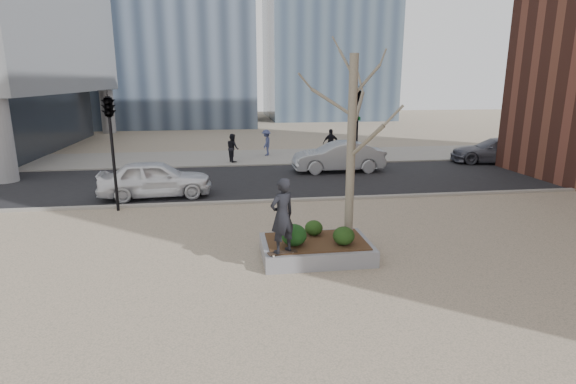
{
  "coord_description": "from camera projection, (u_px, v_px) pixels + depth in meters",
  "views": [
    {
      "loc": [
        -1.44,
        -11.51,
        4.81
      ],
      "look_at": [
        0.5,
        2.0,
        1.4
      ],
      "focal_mm": 28.0,
      "sensor_mm": 36.0,
      "label": 1
    }
  ],
  "objects": [
    {
      "name": "police_car",
      "position": [
        155.0,
        179.0,
        18.79
      ],
      "size": [
        4.71,
        2.19,
        1.56
      ],
      "primitive_type": "imported",
      "rotation": [
        0.0,
        0.0,
        1.65
      ],
      "color": "white",
      "rests_on": "street"
    },
    {
      "name": "shrub_middle",
      "position": [
        314.0,
        228.0,
        12.82
      ],
      "size": [
        0.51,
        0.51,
        0.43
      ],
      "primitive_type": "ellipsoid",
      "color": "#1B3D13",
      "rests_on": "planter_mulch"
    },
    {
      "name": "shrub_right",
      "position": [
        344.0,
        236.0,
        12.07
      ],
      "size": [
        0.59,
        0.59,
        0.5
      ],
      "primitive_type": "ellipsoid",
      "color": "black",
      "rests_on": "planter_mulch"
    },
    {
      "name": "street",
      "position": [
        255.0,
        181.0,
        22.01
      ],
      "size": [
        60.0,
        8.0,
        0.02
      ],
      "primitive_type": "cube",
      "color": "black",
      "rests_on": "ground"
    },
    {
      "name": "pedestrian_a",
      "position": [
        233.0,
        148.0,
        26.87
      ],
      "size": [
        0.88,
        0.99,
        1.69
      ],
      "primitive_type": "imported",
      "rotation": [
        0.0,
        0.0,
        1.92
      ],
      "color": "black",
      "rests_on": "far_sidewalk"
    },
    {
      "name": "skateboarder",
      "position": [
        282.0,
        216.0,
        11.28
      ],
      "size": [
        0.85,
        0.76,
        1.95
      ],
      "primitive_type": "imported",
      "rotation": [
        0.0,
        0.0,
        3.67
      ],
      "color": "black",
      "rests_on": "skateboard"
    },
    {
      "name": "ground",
      "position": [
        280.0,
        259.0,
        12.41
      ],
      "size": [
        120.0,
        120.0,
        0.0
      ],
      "primitive_type": "plane",
      "color": "tan",
      "rests_on": "ground"
    },
    {
      "name": "skateboard",
      "position": [
        282.0,
        253.0,
        11.52
      ],
      "size": [
        0.8,
        0.35,
        0.08
      ],
      "primitive_type": null,
      "rotation": [
        0.0,
        0.0,
        0.2
      ],
      "color": "black",
      "rests_on": "planter"
    },
    {
      "name": "traffic_light_far",
      "position": [
        357.0,
        124.0,
        26.78
      ],
      "size": [
        0.6,
        2.48,
        4.5
      ],
      "primitive_type": null,
      "color": "black",
      "rests_on": "ground"
    },
    {
      "name": "far_sidewalk",
      "position": [
        247.0,
        157.0,
        28.74
      ],
      "size": [
        60.0,
        6.0,
        0.02
      ],
      "primitive_type": "cube",
      "color": "gray",
      "rests_on": "ground"
    },
    {
      "name": "pedestrian_b",
      "position": [
        266.0,
        143.0,
        29.15
      ],
      "size": [
        0.91,
        1.22,
        1.68
      ],
      "primitive_type": "imported",
      "rotation": [
        0.0,
        0.0,
        4.42
      ],
      "color": "#414A75",
      "rests_on": "far_sidewalk"
    },
    {
      "name": "sycamore_tree",
      "position": [
        352.0,
        119.0,
        12.06
      ],
      "size": [
        2.8,
        2.8,
        6.6
      ],
      "primitive_type": null,
      "color": "gray",
      "rests_on": "planter_mulch"
    },
    {
      "name": "planter",
      "position": [
        316.0,
        249.0,
        12.5
      ],
      "size": [
        3.0,
        2.0,
        0.45
      ],
      "primitive_type": "cube",
      "color": "gray",
      "rests_on": "ground"
    },
    {
      "name": "pedestrian_c",
      "position": [
        331.0,
        143.0,
        28.47
      ],
      "size": [
        1.06,
        0.46,
        1.79
      ],
      "primitive_type": "imported",
      "rotation": [
        0.0,
        0.0,
        3.16
      ],
      "color": "black",
      "rests_on": "far_sidewalk"
    },
    {
      "name": "traffic_light_near",
      "position": [
        113.0,
        152.0,
        16.49
      ],
      "size": [
        0.6,
        2.48,
        4.5
      ],
      "primitive_type": null,
      "color": "black",
      "rests_on": "ground"
    },
    {
      "name": "planter_mulch",
      "position": [
        316.0,
        241.0,
        12.44
      ],
      "size": [
        2.7,
        1.7,
        0.04
      ],
      "primitive_type": "cube",
      "color": "#382314",
      "rests_on": "planter"
    },
    {
      "name": "car_silver",
      "position": [
        338.0,
        157.0,
        24.05
      ],
      "size": [
        4.86,
        1.73,
        1.6
      ],
      "primitive_type": "imported",
      "rotation": [
        0.0,
        0.0,
        4.71
      ],
      "color": "#999CA1",
      "rests_on": "street"
    },
    {
      "name": "car_third",
      "position": [
        496.0,
        151.0,
        26.57
      ],
      "size": [
        5.41,
        3.31,
        1.47
      ],
      "primitive_type": "imported",
      "rotation": [
        0.0,
        0.0,
        4.45
      ],
      "color": "#555561",
      "rests_on": "street"
    },
    {
      "name": "shrub_left",
      "position": [
        294.0,
        235.0,
        12.0
      ],
      "size": [
        0.69,
        0.69,
        0.59
      ],
      "primitive_type": "ellipsoid",
      "color": "black",
      "rests_on": "planter_mulch"
    }
  ]
}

